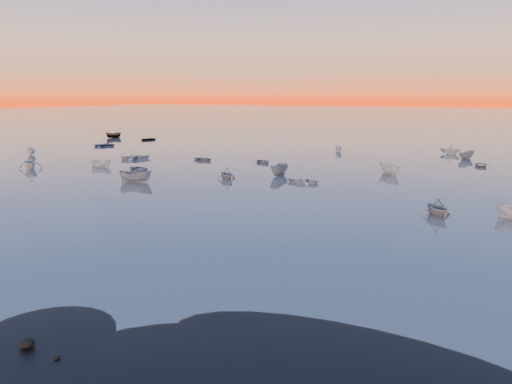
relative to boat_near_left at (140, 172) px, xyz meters
The scene contains 5 objects.
ground 65.56m from the boat_near_left, 72.81° to the left, with size 600.00×600.00×0.00m, color #655D54.
moored_fleet 24.90m from the boat_near_left, 38.88° to the left, with size 124.00×58.00×1.20m, color silver, non-canonical shape.
boat_near_left is the anchor object (origin of this frame).
boat_near_center 8.04m from the boat_near_left, 54.01° to the right, with size 4.17×1.76×1.44m, color slate.
boat_near_right 40.59m from the boat_near_left, 11.76° to the right, with size 3.47×1.56×1.21m, color slate.
Camera 1 is at (24.90, -16.36, 10.57)m, focal length 35.00 mm.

